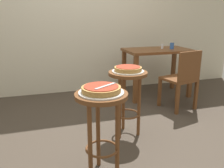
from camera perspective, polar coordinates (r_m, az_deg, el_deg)
ground_plane at (r=2.89m, az=-0.48°, el=-10.67°), size 6.00×6.00×0.00m
back_wall at (r=4.20m, az=-7.28°, el=18.70°), size 6.00×0.10×3.00m
stool_foreground at (r=1.91m, az=-2.51°, el=-7.39°), size 0.42×0.42×0.73m
serving_plate_foreground at (r=1.84m, az=-2.58°, el=-2.02°), size 0.36×0.36×0.01m
pizza_foreground at (r=1.83m, az=-2.59°, el=-1.18°), size 0.31×0.31×0.05m
stool_middle at (r=2.59m, az=3.77°, el=-0.99°), size 0.42×0.42×0.73m
serving_plate_middle at (r=2.54m, az=3.85°, el=3.07°), size 0.34×0.34×0.01m
pizza_middle at (r=2.53m, az=3.86°, el=3.69°), size 0.29×0.29×0.05m
dining_table at (r=3.97m, az=10.75°, el=6.33°), size 1.06×0.62×0.78m
cup_near_edge at (r=4.00m, az=14.16°, el=8.84°), size 0.06×0.06×0.10m
condiment_shaker at (r=4.01m, az=11.94°, el=8.83°), size 0.04×0.04×0.08m
wooden_chair at (r=3.47m, az=16.47°, el=1.46°), size 0.48×0.48×0.85m
pizza_server_knife at (r=1.82m, az=-1.53°, el=-0.48°), size 0.20×0.14×0.01m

